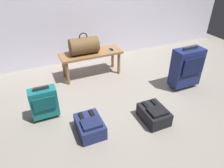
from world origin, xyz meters
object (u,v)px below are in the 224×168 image
at_px(bench, 91,56).
at_px(suitcase_upright_navy, 187,67).
at_px(suitcase_small_teal, 44,102).
at_px(backpack_navy, 90,126).
at_px(cell_phone, 111,50).
at_px(backpack_dark, 154,114).
at_px(duffel_bag_brown, 84,46).

bearing_deg(bench, suitcase_upright_navy, -37.94).
distance_m(suitcase_small_teal, backpack_navy, 0.64).
relative_size(cell_phone, backpack_dark, 0.38).
distance_m(cell_phone, backpack_navy, 1.49).
bearing_deg(cell_phone, suitcase_upright_navy, -46.14).
bearing_deg(suitcase_small_teal, suitcase_upright_navy, -3.01).
xyz_separation_m(duffel_bag_brown, backpack_navy, (-0.35, -1.27, -0.45)).
bearing_deg(duffel_bag_brown, cell_phone, -6.07).
distance_m(suitcase_upright_navy, backpack_navy, 1.69).
bearing_deg(backpack_navy, cell_phone, 56.81).
relative_size(suitcase_small_teal, backpack_navy, 1.21).
xyz_separation_m(duffel_bag_brown, suitcase_small_teal, (-0.77, -0.81, -0.31)).
relative_size(suitcase_upright_navy, suitcase_small_teal, 1.43).
distance_m(backpack_dark, backpack_navy, 0.79).
bearing_deg(backpack_dark, bench, 103.25).
bearing_deg(bench, duffel_bag_brown, 180.00).
relative_size(duffel_bag_brown, backpack_navy, 1.16).
bearing_deg(cell_phone, suitcase_small_teal, -148.02).
bearing_deg(backpack_navy, suitcase_upright_navy, 12.15).
bearing_deg(bench, backpack_dark, -76.75).
bearing_deg(suitcase_upright_navy, backpack_navy, -167.85).
xyz_separation_m(suitcase_small_teal, backpack_dark, (1.20, -0.58, -0.15)).
height_order(suitcase_upright_navy, suitcase_small_teal, suitcase_upright_navy).
bearing_deg(cell_phone, duffel_bag_brown, 173.93).
height_order(bench, duffel_bag_brown, duffel_bag_brown).
bearing_deg(suitcase_upright_navy, duffel_bag_brown, 144.49).
relative_size(backpack_dark, backpack_navy, 1.00).
bearing_deg(backpack_navy, backpack_dark, -8.54).
xyz_separation_m(bench, backpack_dark, (0.33, -1.39, -0.26)).
height_order(duffel_bag_brown, backpack_dark, duffel_bag_brown).
distance_m(bench, backpack_dark, 1.45).
bearing_deg(suitcase_small_teal, backpack_dark, -25.63).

